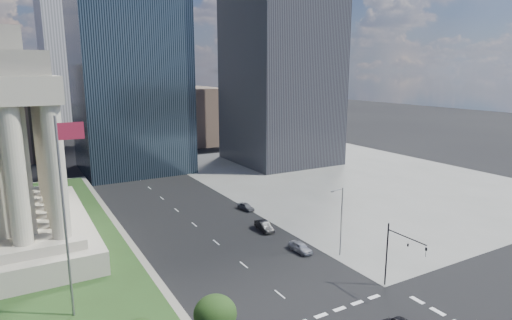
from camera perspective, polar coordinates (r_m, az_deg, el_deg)
ground at (r=124.07m, az=-17.33°, el=-0.80°), size 500.00×500.00×0.00m
sidewalk_ne at (r=109.32m, az=12.07°, el=-2.16°), size 68.00×90.00×0.03m
flagpole at (r=44.66m, az=-24.06°, el=-5.84°), size 2.52×0.24×20.00m
midrise_glass at (r=116.99m, az=-16.71°, el=13.32°), size 26.00×26.00×60.00m
building_filler_ne at (r=160.14m, az=-8.70°, el=5.95°), size 20.00×30.00×20.00m
traffic_signal_ne at (r=53.91m, az=18.52°, el=-11.32°), size 0.30×5.74×8.00m
street_lamp_north at (r=61.75m, az=11.20°, el=-7.54°), size 2.13×0.22×10.00m
parked_sedan_near at (r=63.81m, az=5.95°, el=-11.48°), size 4.26×1.83×1.43m
parked_sedan_mid at (r=71.39m, az=1.10°, el=-8.80°), size 2.01×4.77×1.53m
parked_sedan_far at (r=81.50m, az=-1.35°, el=-6.23°), size 4.09×2.10×1.33m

